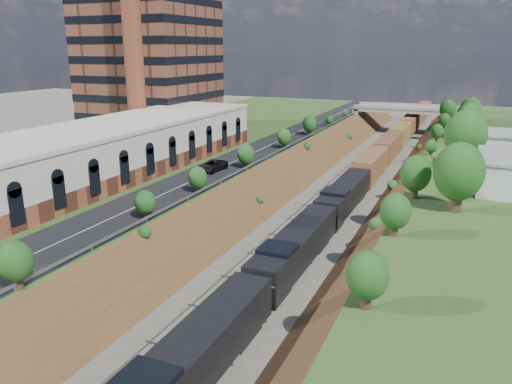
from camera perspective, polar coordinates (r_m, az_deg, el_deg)
The scene contains 15 objects.
platform_left at distance 93.18m, azimuth -10.10°, elevation 3.80°, with size 44.00×180.00×5.00m, color #3E5A25.
embankment_left at distance 83.89m, azimuth 2.64°, elevation 0.91°, with size 7.07×180.00×7.07m, color brown.
embankment_right at distance 79.10m, azimuth 17.69°, elevation -0.81°, with size 7.07×180.00×7.07m, color brown.
rail_left_track at distance 81.37m, azimuth 8.17°, elevation 0.34°, with size 1.58×180.00×0.18m, color gray.
rail_right_track at distance 80.22m, azimuth 11.74°, elevation -0.07°, with size 1.58×180.00×0.18m, color gray.
road at distance 84.37m, azimuth -0.18°, elevation 4.54°, with size 8.00×180.00×0.10m, color black.
guardrail at distance 82.56m, azimuth 2.38°, elevation 4.62°, with size 0.10×171.00×0.70m.
commercial_building at distance 71.80m, azimuth -16.66°, elevation 4.60°, with size 14.30×62.30×7.00m.
smokestack at distance 89.61m, azimuth -14.00°, elevation 17.60°, with size 3.20×3.20×40.00m, color brown.
overpass at distance 139.84m, azimuth 16.25°, elevation 8.50°, with size 24.50×8.30×7.40m.
white_building_far at distance 91.09m, azimuth 26.58°, elevation 4.82°, with size 8.00×10.00×3.60m, color silver.
tree_right_large at distance 57.08m, azimuth 22.18°, elevation 2.11°, with size 5.25×5.25×7.61m.
tree_left_crest at distance 48.69m, azimuth -15.32°, elevation -2.42°, with size 2.45×2.45×3.55m.
freight_train at distance 102.80m, azimuth 14.69°, elevation 4.81°, with size 3.24×164.75×4.79m.
suv at distance 71.49m, azimuth -5.09°, elevation 3.02°, with size 2.57×5.58×1.55m, color black.
Camera 1 is at (17.75, -15.64, 22.10)m, focal length 35.00 mm.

